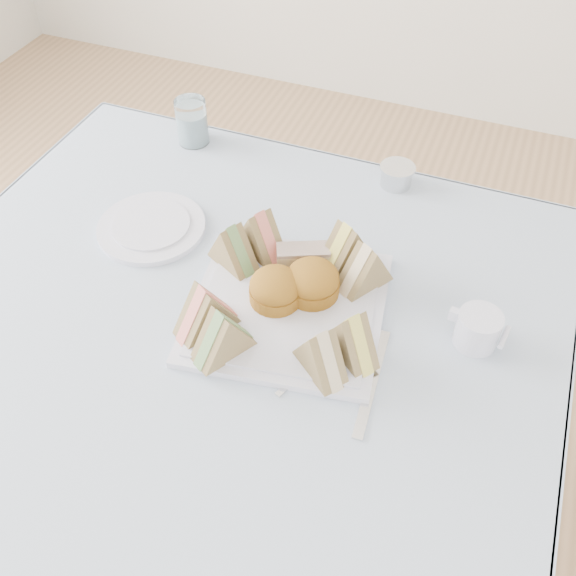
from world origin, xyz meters
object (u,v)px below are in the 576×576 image
(table, at_px, (227,461))
(creamer_jug, at_px, (478,329))
(water_glass, at_px, (192,122))
(serving_plate, at_px, (288,308))

(table, distance_m, creamer_jug, 0.56)
(table, bearing_deg, water_glass, 119.49)
(water_glass, height_order, creamer_jug, water_glass)
(water_glass, xyz_separation_m, creamer_jug, (0.62, -0.32, -0.02))
(serving_plate, relative_size, creamer_jug, 4.52)
(serving_plate, distance_m, water_glass, 0.50)
(serving_plate, bearing_deg, table, -142.58)
(table, relative_size, water_glass, 9.87)
(table, bearing_deg, creamer_jug, 20.13)
(table, height_order, serving_plate, serving_plate)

